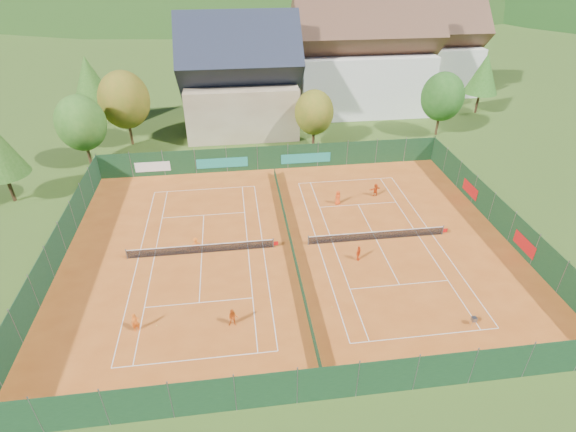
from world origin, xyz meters
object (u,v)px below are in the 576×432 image
(ball_hopper, at_px, (474,319))
(player_left_mid, at_px, (233,318))
(hotel_block_a, at_px, (362,62))
(player_left_far, at_px, (196,244))
(chalet, at_px, (240,83))
(player_right_far_a, at_px, (338,197))
(player_left_near, at_px, (135,323))
(hotel_block_b, at_px, (428,53))
(player_right_near, at_px, (358,253))
(player_right_far_b, at_px, (375,190))

(ball_hopper, bearing_deg, player_left_mid, 172.71)
(hotel_block_a, relative_size, player_left_far, 17.16)
(chalet, height_order, player_left_mid, chalet)
(player_left_mid, distance_m, player_right_far_a, 19.57)
(hotel_block_a, bearing_deg, player_left_near, -122.33)
(hotel_block_b, bearing_deg, player_left_mid, -123.72)
(player_right_near, xyz_separation_m, player_right_far_a, (0.36, 9.60, 0.06))
(player_left_near, height_order, player_right_near, player_left_near)
(player_left_near, distance_m, player_right_far_a, 23.92)
(hotel_block_a, distance_m, player_left_mid, 50.37)
(player_right_far_a, xyz_separation_m, player_right_far_b, (4.42, 1.19, -0.05))
(chalet, height_order, player_right_far_a, chalet)
(player_right_near, height_order, player_right_far_a, player_right_far_a)
(hotel_block_a, relative_size, hotel_block_b, 1.25)
(chalet, relative_size, hotel_block_a, 0.75)
(hotel_block_a, height_order, hotel_block_b, hotel_block_a)
(hotel_block_b, relative_size, player_left_mid, 11.59)
(ball_hopper, height_order, player_right_far_b, player_right_far_b)
(hotel_block_b, distance_m, player_right_far_b, 41.41)
(chalet, height_order, player_right_near, chalet)
(player_left_near, relative_size, player_right_far_a, 1.00)
(player_left_far, bearing_deg, ball_hopper, 136.62)
(chalet, height_order, hotel_block_a, hotel_block_a)
(chalet, xyz_separation_m, player_right_far_b, (13.30, -21.95, -5.90))
(player_right_far_b, bearing_deg, player_left_mid, 33.15)
(player_left_near, distance_m, player_right_near, 18.78)
(hotel_block_a, xyz_separation_m, player_left_near, (-28.29, -44.70, -6.61))
(hotel_block_a, xyz_separation_m, ball_hopper, (-4.23, -47.30, -6.83))
(player_left_mid, xyz_separation_m, player_right_far_b, (15.74, 17.15, -0.02))
(player_right_near, bearing_deg, player_right_far_b, 16.06)
(player_left_far, relative_size, player_right_near, 0.88)
(hotel_block_a, height_order, ball_hopper, hotel_block_a)
(chalet, bearing_deg, player_left_near, -103.50)
(chalet, distance_m, hotel_block_a, 19.94)
(player_left_near, xyz_separation_m, player_right_near, (17.81, 5.96, -0.06))
(hotel_block_b, height_order, player_right_near, hotel_block_b)
(player_left_near, xyz_separation_m, player_left_far, (3.81, 9.31, -0.15))
(chalet, relative_size, player_right_far_a, 10.46)
(chalet, relative_size, hotel_block_b, 0.94)
(ball_hopper, bearing_deg, player_right_far_a, 107.97)
(hotel_block_b, relative_size, player_left_far, 13.73)
(player_left_near, relative_size, player_left_mid, 1.04)
(chalet, relative_size, player_left_near, 10.43)
(ball_hopper, bearing_deg, player_right_near, 126.16)
(ball_hopper, distance_m, player_left_mid, 17.35)
(hotel_block_a, xyz_separation_m, player_right_far_b, (-5.70, -27.95, -6.66))
(player_right_near, distance_m, player_right_far_b, 11.80)
(ball_hopper, bearing_deg, hotel_block_b, 71.75)
(chalet, distance_m, player_right_far_a, 25.46)
(chalet, relative_size, player_right_far_b, 11.16)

